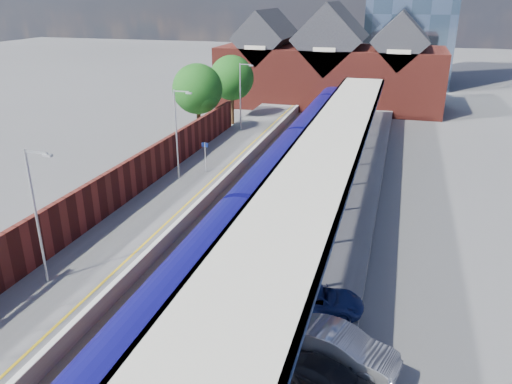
{
  "coord_description": "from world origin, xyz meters",
  "views": [
    {
      "loc": [
        9.8,
        -12.07,
        14.57
      ],
      "look_at": [
        1.36,
        16.92,
        2.6
      ],
      "focal_mm": 35.0,
      "sensor_mm": 36.0,
      "label": 1
    }
  ],
  "objects_px": {
    "platform_sign": "(205,152)",
    "train": "(299,145)",
    "lamp_post_c": "(178,129)",
    "parked_car_blue": "(318,300)",
    "parked_car_silver": "(339,347)",
    "lamp_post_b": "(38,210)",
    "parked_car_dark": "(330,380)",
    "lamp_post_d": "(242,92)"
  },
  "relations": [
    {
      "from": "lamp_post_b",
      "to": "lamp_post_c",
      "type": "relative_size",
      "value": 1.0
    },
    {
      "from": "parked_car_blue",
      "to": "lamp_post_c",
      "type": "bearing_deg",
      "value": 37.98
    },
    {
      "from": "lamp_post_b",
      "to": "lamp_post_c",
      "type": "height_order",
      "value": "same"
    },
    {
      "from": "platform_sign",
      "to": "parked_car_silver",
      "type": "bearing_deg",
      "value": -55.92
    },
    {
      "from": "lamp_post_c",
      "to": "lamp_post_d",
      "type": "relative_size",
      "value": 1.0
    },
    {
      "from": "parked_car_dark",
      "to": "parked_car_blue",
      "type": "bearing_deg",
      "value": 34.76
    },
    {
      "from": "train",
      "to": "lamp_post_b",
      "type": "bearing_deg",
      "value": -108.06
    },
    {
      "from": "parked_car_silver",
      "to": "lamp_post_b",
      "type": "bearing_deg",
      "value": 96.79
    },
    {
      "from": "train",
      "to": "parked_car_silver",
      "type": "distance_m",
      "value": 26.97
    },
    {
      "from": "parked_car_silver",
      "to": "parked_car_dark",
      "type": "height_order",
      "value": "parked_car_silver"
    },
    {
      "from": "lamp_post_b",
      "to": "parked_car_blue",
      "type": "distance_m",
      "value": 13.97
    },
    {
      "from": "lamp_post_d",
      "to": "parked_car_blue",
      "type": "bearing_deg",
      "value": -66.27
    },
    {
      "from": "train",
      "to": "platform_sign",
      "type": "height_order",
      "value": "platform_sign"
    },
    {
      "from": "lamp_post_d",
      "to": "parked_car_dark",
      "type": "xyz_separation_m",
      "value": [
        14.76,
        -35.6,
        -3.42
      ]
    },
    {
      "from": "parked_car_blue",
      "to": "train",
      "type": "bearing_deg",
      "value": 9.27
    },
    {
      "from": "parked_car_dark",
      "to": "platform_sign",
      "type": "bearing_deg",
      "value": 52.07
    },
    {
      "from": "platform_sign",
      "to": "parked_car_silver",
      "type": "relative_size",
      "value": 0.54
    },
    {
      "from": "lamp_post_c",
      "to": "parked_car_blue",
      "type": "bearing_deg",
      "value": -47.4
    },
    {
      "from": "train",
      "to": "platform_sign",
      "type": "distance_m",
      "value": 8.92
    },
    {
      "from": "train",
      "to": "parked_car_dark",
      "type": "bearing_deg",
      "value": -76.01
    },
    {
      "from": "lamp_post_b",
      "to": "platform_sign",
      "type": "bearing_deg",
      "value": 85.67
    },
    {
      "from": "parked_car_dark",
      "to": "lamp_post_c",
      "type": "bearing_deg",
      "value": 57.24
    },
    {
      "from": "parked_car_blue",
      "to": "parked_car_silver",
      "type": "bearing_deg",
      "value": -161.86
    },
    {
      "from": "lamp_post_d",
      "to": "platform_sign",
      "type": "relative_size",
      "value": 2.8
    },
    {
      "from": "platform_sign",
      "to": "train",
      "type": "bearing_deg",
      "value": 43.14
    },
    {
      "from": "lamp_post_d",
      "to": "parked_car_dark",
      "type": "distance_m",
      "value": 38.69
    },
    {
      "from": "lamp_post_b",
      "to": "platform_sign",
      "type": "distance_m",
      "value": 18.2
    },
    {
      "from": "lamp_post_c",
      "to": "parked_car_silver",
      "type": "relative_size",
      "value": 1.51
    },
    {
      "from": "train",
      "to": "parked_car_blue",
      "type": "relative_size",
      "value": 15.86
    },
    {
      "from": "parked_car_dark",
      "to": "lamp_post_b",
      "type": "bearing_deg",
      "value": 96.54
    },
    {
      "from": "lamp_post_b",
      "to": "parked_car_dark",
      "type": "height_order",
      "value": "lamp_post_b"
    },
    {
      "from": "lamp_post_c",
      "to": "parked_car_blue",
      "type": "xyz_separation_m",
      "value": [
        13.48,
        -14.66,
        -3.41
      ]
    },
    {
      "from": "lamp_post_c",
      "to": "parked_car_blue",
      "type": "distance_m",
      "value": 20.2
    },
    {
      "from": "parked_car_silver",
      "to": "parked_car_dark",
      "type": "relative_size",
      "value": 1.18
    },
    {
      "from": "lamp_post_d",
      "to": "parked_car_blue",
      "type": "distance_m",
      "value": 33.66
    },
    {
      "from": "train",
      "to": "parked_car_silver",
      "type": "relative_size",
      "value": 14.2
    },
    {
      "from": "train",
      "to": "lamp_post_d",
      "type": "xyz_separation_m",
      "value": [
        -7.86,
        7.92,
        2.87
      ]
    },
    {
      "from": "lamp_post_c",
      "to": "parked_car_dark",
      "type": "distance_m",
      "value": 24.77
    },
    {
      "from": "parked_car_silver",
      "to": "lamp_post_d",
      "type": "bearing_deg",
      "value": 37.92
    },
    {
      "from": "parked_car_blue",
      "to": "lamp_post_b",
      "type": "bearing_deg",
      "value": 91.08
    },
    {
      "from": "parked_car_silver",
      "to": "parked_car_dark",
      "type": "bearing_deg",
      "value": -169.39
    },
    {
      "from": "platform_sign",
      "to": "parked_car_blue",
      "type": "distance_m",
      "value": 20.63
    }
  ]
}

